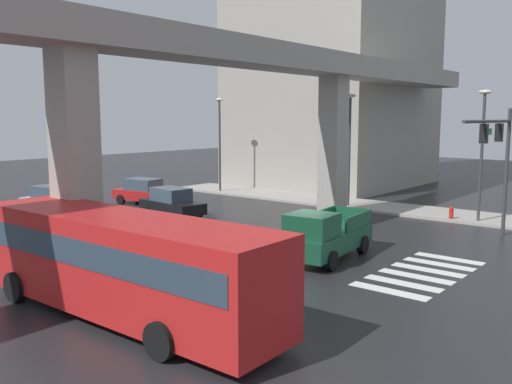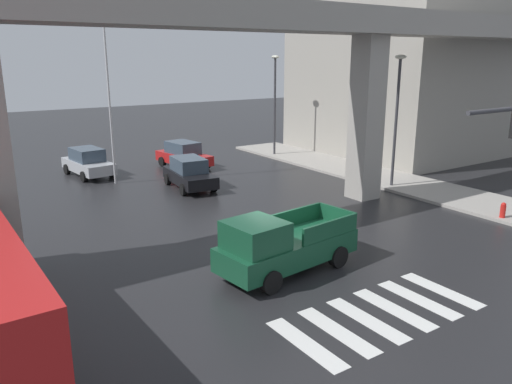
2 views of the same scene
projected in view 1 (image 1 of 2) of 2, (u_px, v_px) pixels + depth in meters
name	position (u px, v px, depth m)	size (l,w,h in m)	color
ground_plane	(306.00, 252.00, 23.66)	(120.00, 120.00, 0.00)	#232326
crosswalk_stripes	(422.00, 273.00, 20.36)	(6.05, 2.80, 0.01)	silver
elevated_overpass	(237.00, 68.00, 25.09)	(50.98, 2.39, 9.37)	#9E9991
office_building	(335.00, 1.00, 46.20)	(15.03, 13.32, 31.17)	gray
sidewalk_east	(392.00, 208.00, 34.50)	(4.00, 36.00, 0.15)	#9E9991
pickup_truck	(325.00, 236.00, 22.16)	(5.29, 2.53, 2.08)	#14472D
city_bus	(122.00, 259.00, 15.65)	(2.96, 10.85, 2.99)	red
sedan_black	(172.00, 203.00, 31.75)	(2.30, 4.46, 1.72)	black
sedan_silver	(54.00, 200.00, 32.68)	(2.35, 4.48, 1.72)	#A8AAAF
sedan_red	(144.00, 192.00, 36.57)	(2.41, 4.50, 1.72)	red
traffic_signal_mast	(497.00, 148.00, 25.10)	(6.49, 0.32, 6.20)	#38383D
street_lamp_near_corner	(482.00, 140.00, 29.41)	(0.44, 0.70, 7.24)	#38383D
street_lamp_mid_block	(350.00, 137.00, 34.56)	(0.44, 0.70, 7.24)	#38383D
street_lamp_far_north	(220.00, 134.00, 41.69)	(0.44, 0.70, 7.24)	#38383D
fire_hydrant	(451.00, 214.00, 30.51)	(0.24, 0.24, 0.85)	red
flagpole	(89.00, 103.00, 30.76)	(1.16, 0.12, 11.46)	silver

